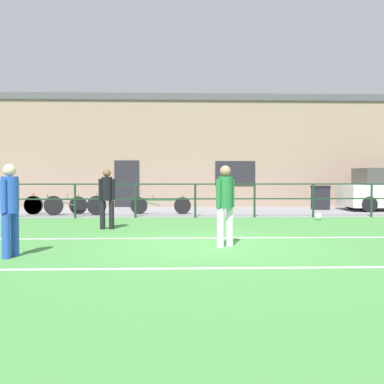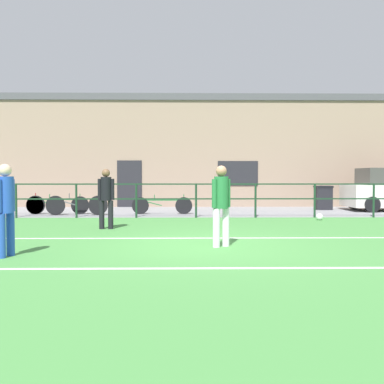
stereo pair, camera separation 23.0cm
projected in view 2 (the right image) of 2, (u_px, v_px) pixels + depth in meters
ground at (203, 247)px, 8.78m from camera, size 60.00×44.00×0.04m
field_line_touchline at (201, 238)px, 9.86m from camera, size 36.00×0.11×0.00m
field_line_hash at (210, 268)px, 6.60m from camera, size 36.00×0.11×0.00m
pavement_strip at (194, 211)px, 17.28m from camera, size 48.00×5.00×0.02m
perimeter_fence at (196, 195)px, 14.75m from camera, size 36.07×0.07×1.15m
clubhouse_facade at (193, 152)px, 20.89m from camera, size 28.00×2.56×5.09m
player_goalkeeper at (106, 195)px, 11.55m from camera, size 0.43×0.28×1.58m
player_striker at (6, 204)px, 7.52m from camera, size 0.28×0.42×1.59m
player_winger at (221, 201)px, 8.62m from camera, size 0.38×0.29×1.59m
soccer_ball_match at (319, 217)px, 13.93m from camera, size 0.21×0.21×0.21m
bicycle_parked_0 at (77, 205)px, 15.55m from camera, size 2.19×0.04×0.77m
bicycle_parked_1 at (162, 205)px, 15.95m from camera, size 2.19×0.04×0.72m
bicycle_parked_2 at (12, 205)px, 15.86m from camera, size 2.38×0.04×0.77m
bicycle_parked_3 at (57, 205)px, 15.89m from camera, size 2.26×0.04×0.74m
trash_bin_0 at (323, 198)px, 18.10m from camera, size 0.67×0.57×0.99m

